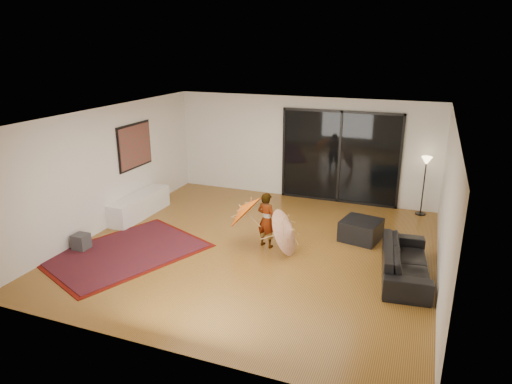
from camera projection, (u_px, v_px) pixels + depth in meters
The scene contains 17 objects.
floor at pixel (255, 248), 9.36m from camera, with size 7.00×7.00×0.00m, color olive.
ceiling at pixel (254, 116), 8.51m from camera, with size 7.00×7.00×0.00m, color white.
wall_back at pixel (302, 148), 12.04m from camera, with size 7.00×7.00×0.00m, color silver.
wall_front at pixel (156, 261), 5.83m from camera, with size 7.00×7.00×0.00m, color silver.
wall_left at pixel (108, 168), 10.13m from camera, with size 7.00×7.00×0.00m, color silver.
wall_right at pixel (446, 207), 7.74m from camera, with size 7.00×7.00×0.00m, color silver.
sliding_door at pixel (340, 157), 11.71m from camera, with size 3.06×0.07×2.40m.
painting at pixel (135, 146), 10.91m from camera, with size 0.04×1.28×1.08m.
media_console at pixel (140, 205), 11.00m from camera, with size 0.47×1.90×0.53m, color white.
speaker at pixel (81, 242), 9.22m from camera, with size 0.29×0.29×0.33m, color #424244.
persian_rug at pixel (125, 252), 9.13m from camera, with size 3.13×3.57×0.02m.
sofa at pixel (406, 261), 8.12m from camera, with size 2.01×0.79×0.59m, color black.
ottoman at pixel (361, 230), 9.69m from camera, with size 0.76×0.76×0.44m, color black.
floor_lamp at pixel (426, 169), 10.82m from camera, with size 0.25×0.25×1.45m.
child at pixel (266, 220), 9.25m from camera, with size 0.42×0.28×1.16m, color #999999.
parasol_orange at pixel (240, 210), 9.35m from camera, with size 0.71×0.88×0.89m.
parasol_white at pixel (293, 230), 8.94m from camera, with size 0.57×0.95×0.97m.
Camera 1 is at (3.09, -7.95, 4.01)m, focal length 32.00 mm.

